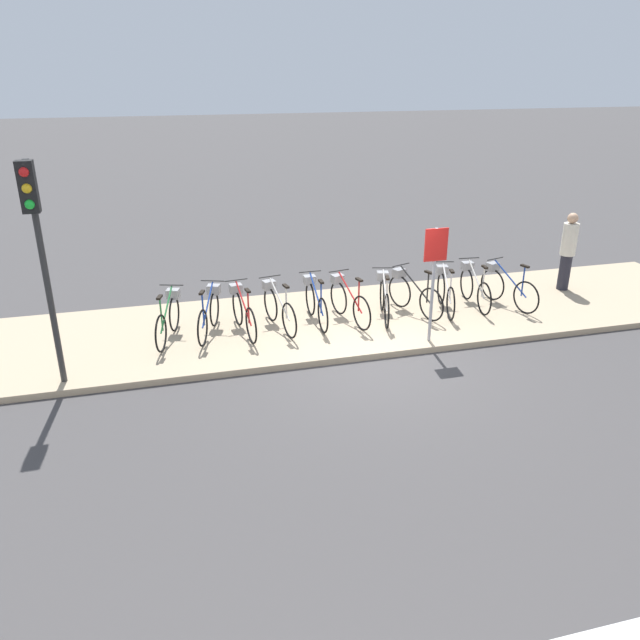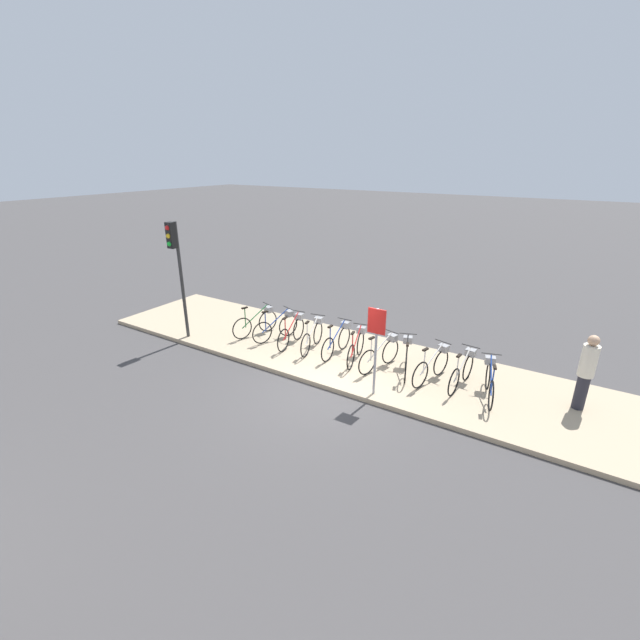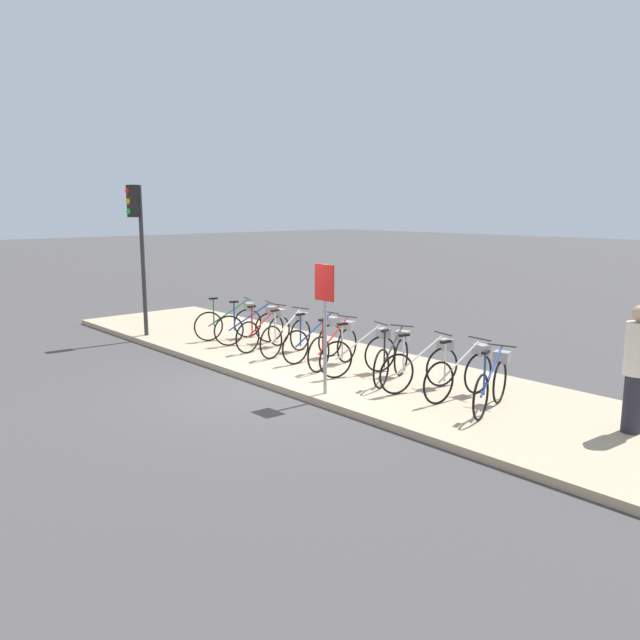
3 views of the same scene
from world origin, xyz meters
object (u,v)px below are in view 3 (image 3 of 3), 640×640
at_px(parked_bicycle_4, 317,338).
at_px(parked_bicycle_10, 493,382).
at_px(sign_post, 325,306).
at_px(parked_bicycle_8, 424,364).
at_px(parked_bicycle_1, 253,325).
at_px(parked_bicycle_9, 463,371).
at_px(parked_bicycle_7, 393,356).
at_px(parked_bicycle_5, 336,344).
at_px(traffic_light, 137,229).
at_px(parked_bicycle_0, 232,320).
at_px(parked_bicycle_2, 267,329).
at_px(parked_bicycle_3, 289,333).
at_px(parked_bicycle_6, 363,351).
at_px(pedestrian, 636,366).

height_order(parked_bicycle_4, parked_bicycle_10, same).
bearing_deg(sign_post, parked_bicycle_8, 55.53).
relative_size(parked_bicycle_1, parked_bicycle_9, 0.95).
distance_m(parked_bicycle_7, parked_bicycle_9, 1.45).
bearing_deg(parked_bicycle_5, traffic_light, -164.85).
height_order(parked_bicycle_0, parked_bicycle_2, same).
relative_size(parked_bicycle_0, parked_bicycle_7, 1.02).
bearing_deg(parked_bicycle_0, parked_bicycle_5, 0.34).
height_order(parked_bicycle_2, parked_bicycle_3, same).
bearing_deg(parked_bicycle_2, parked_bicycle_8, 1.07).
bearing_deg(traffic_light, parked_bicycle_0, 38.61).
distance_m(parked_bicycle_4, parked_bicycle_5, 0.67).
relative_size(parked_bicycle_0, parked_bicycle_6, 0.99).
xyz_separation_m(parked_bicycle_5, parked_bicycle_10, (3.57, -0.06, 0.00)).
relative_size(parked_bicycle_6, parked_bicycle_8, 1.00).
relative_size(parked_bicycle_4, parked_bicycle_5, 1.02).
bearing_deg(traffic_light, parked_bicycle_9, 10.77).
xyz_separation_m(parked_bicycle_8, parked_bicycle_9, (0.72, 0.10, 0.00)).
bearing_deg(parked_bicycle_8, parked_bicycle_5, -179.40).
xyz_separation_m(parked_bicycle_4, parked_bicycle_7, (2.10, -0.02, 0.00)).
relative_size(parked_bicycle_3, sign_post, 0.75).
relative_size(parked_bicycle_7, parked_bicycle_10, 0.98).
relative_size(parked_bicycle_8, traffic_light, 0.45).
bearing_deg(pedestrian, parked_bicycle_6, -173.07).
bearing_deg(parked_bicycle_4, parked_bicycle_10, -1.99).
relative_size(parked_bicycle_9, parked_bicycle_10, 1.03).
xyz_separation_m(parked_bicycle_4, parked_bicycle_5, (0.66, -0.09, 0.00)).
relative_size(parked_bicycle_2, parked_bicycle_8, 1.02).
height_order(parked_bicycle_1, parked_bicycle_5, same).
xyz_separation_m(parked_bicycle_10, sign_post, (-2.37, -1.34, 1.04)).
xyz_separation_m(parked_bicycle_2, traffic_light, (-3.19, -1.39, 2.15)).
relative_size(parked_bicycle_10, sign_post, 0.74).
bearing_deg(parked_bicycle_3, parked_bicycle_6, -0.99).
bearing_deg(parked_bicycle_3, parked_bicycle_2, -175.70).
relative_size(parked_bicycle_3, parked_bicycle_5, 1.00).
relative_size(parked_bicycle_1, parked_bicycle_8, 0.97).
xyz_separation_m(parked_bicycle_1, pedestrian, (8.21, 0.49, 0.51)).
bearing_deg(parked_bicycle_1, parked_bicycle_3, -1.61).
relative_size(parked_bicycle_1, parked_bicycle_4, 0.95).
height_order(parked_bicycle_7, parked_bicycle_8, same).
height_order(traffic_light, sign_post, traffic_light).
relative_size(parked_bicycle_7, parked_bicycle_8, 0.97).
height_order(parked_bicycle_10, pedestrian, pedestrian).
distance_m(parked_bicycle_4, parked_bicycle_6, 1.44).
relative_size(parked_bicycle_2, parked_bicycle_7, 1.05).
relative_size(parked_bicycle_8, parked_bicycle_10, 1.01).
relative_size(parked_bicycle_5, sign_post, 0.75).
bearing_deg(parked_bicycle_3, parked_bicycle_5, 0.19).
bearing_deg(parked_bicycle_8, traffic_light, -168.93).
relative_size(parked_bicycle_1, parked_bicycle_2, 0.96).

